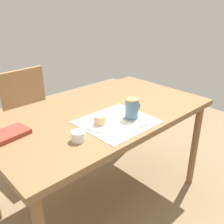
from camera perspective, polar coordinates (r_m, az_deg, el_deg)
ground_plane at (r=1.96m, az=-2.22°, el=-19.29°), size 4.40×4.40×0.02m
dining_table at (r=1.59m, az=-2.60°, el=-1.95°), size 1.38×0.79×0.71m
wooden_chair at (r=2.19m, az=-17.35°, el=-0.62°), size 0.45×0.45×0.83m
placemat at (r=1.41m, az=1.12°, el=-2.27°), size 0.39×0.36×0.00m
pastry_plate at (r=1.36m, az=-2.79°, el=-2.93°), size 0.16×0.16×0.01m
pastry at (r=1.34m, az=-2.81°, el=-1.77°), size 0.06×0.06×0.05m
coffee_coaster at (r=1.45m, az=4.46°, el=-1.35°), size 0.10×0.10×0.00m
coffee_mug at (r=1.42m, az=4.61°, el=0.88°), size 0.11×0.08×0.12m
teaspoon at (r=1.36m, az=7.34°, el=-3.12°), size 0.13×0.03×0.01m
sugar_bowl at (r=1.23m, az=-7.80°, el=-5.48°), size 0.07×0.07×0.05m
small_book at (r=1.36m, az=-22.34°, el=-4.65°), size 0.19×0.15×0.02m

